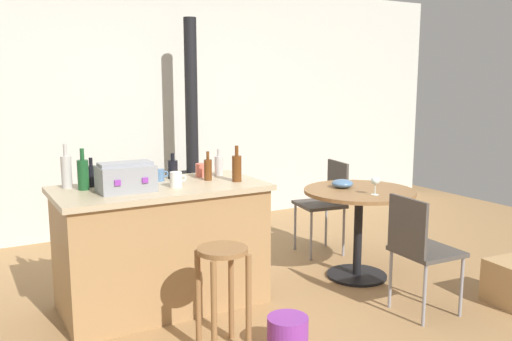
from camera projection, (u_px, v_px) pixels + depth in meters
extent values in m
plane|color=#A37A4C|center=(257.00, 300.00, 4.06)|extent=(8.80, 8.80, 0.00)
cube|color=beige|center=(149.00, 107.00, 5.89)|extent=(8.00, 0.10, 2.70)
cube|color=#A37A4C|center=(162.00, 249.00, 3.92)|extent=(1.42, 0.71, 0.85)
cube|color=tan|center=(160.00, 189.00, 3.84)|extent=(1.48, 0.77, 0.04)
cylinder|color=olive|center=(231.00, 292.00, 3.42)|extent=(0.04, 0.04, 0.62)
cylinder|color=olive|center=(198.00, 299.00, 3.30)|extent=(0.04, 0.04, 0.62)
cylinder|color=olive|center=(214.00, 313.00, 3.11)|extent=(0.04, 0.04, 0.62)
cylinder|color=olive|center=(249.00, 305.00, 3.22)|extent=(0.04, 0.04, 0.62)
cylinder|color=olive|center=(222.00, 250.00, 3.21)|extent=(0.30, 0.30, 0.03)
cylinder|color=black|center=(357.00, 275.00, 4.54)|extent=(0.50, 0.50, 0.02)
cylinder|color=black|center=(358.00, 235.00, 4.49)|extent=(0.07, 0.07, 0.72)
cylinder|color=olive|center=(359.00, 191.00, 4.42)|extent=(0.91, 0.91, 0.03)
cube|color=#47423D|center=(427.00, 251.00, 3.78)|extent=(0.42, 0.42, 0.03)
cube|color=#47423D|center=(407.00, 227.00, 3.66)|extent=(0.04, 0.36, 0.40)
cylinder|color=gray|center=(390.00, 279.00, 3.89)|extent=(0.02, 0.02, 0.43)
cylinder|color=gray|center=(424.00, 295.00, 3.59)|extent=(0.02, 0.02, 0.43)
cylinder|color=gray|center=(461.00, 287.00, 3.74)|extent=(0.02, 0.02, 0.43)
cylinder|color=gray|center=(426.00, 271.00, 4.04)|extent=(0.02, 0.02, 0.43)
cube|color=#47423D|center=(319.00, 204.00, 5.10)|extent=(0.45, 0.45, 0.03)
cube|color=#47423D|center=(338.00, 182.00, 5.13)|extent=(0.08, 0.36, 0.40)
cylinder|color=gray|center=(344.00, 232.00, 5.04)|extent=(0.02, 0.02, 0.46)
cylinder|color=gray|center=(326.00, 223.00, 5.35)|extent=(0.02, 0.02, 0.46)
cylinder|color=gray|center=(295.00, 227.00, 5.23)|extent=(0.02, 0.02, 0.46)
cylinder|color=gray|center=(311.00, 236.00, 4.92)|extent=(0.02, 0.02, 0.46)
cylinder|color=black|center=(194.00, 232.00, 5.79)|extent=(0.37, 0.37, 0.06)
cylinder|color=black|center=(193.00, 201.00, 5.74)|extent=(0.44, 0.44, 0.61)
cube|color=#2D2826|center=(202.00, 205.00, 5.55)|extent=(0.20, 0.02, 0.20)
cylinder|color=black|center=(191.00, 97.00, 5.56)|extent=(0.13, 0.13, 1.60)
cube|color=gray|center=(126.00, 178.00, 3.63)|extent=(0.37, 0.25, 0.18)
cube|color=gray|center=(125.00, 164.00, 3.62)|extent=(0.35, 0.15, 0.02)
cube|color=purple|center=(118.00, 183.00, 3.48)|extent=(0.04, 0.01, 0.04)
cube|color=purple|center=(145.00, 180.00, 3.57)|extent=(0.04, 0.01, 0.04)
cylinder|color=#194C23|center=(83.00, 175.00, 3.68)|extent=(0.08, 0.08, 0.21)
cylinder|color=#194C23|center=(82.00, 154.00, 3.66)|extent=(0.03, 0.03, 0.08)
cylinder|color=#B7B2AD|center=(66.00, 172.00, 3.74)|extent=(0.07, 0.07, 0.22)
cylinder|color=#B7B2AD|center=(65.00, 150.00, 3.72)|extent=(0.03, 0.03, 0.09)
cylinder|color=#603314|center=(208.00, 170.00, 4.04)|extent=(0.06, 0.06, 0.16)
cylinder|color=#603314|center=(208.00, 155.00, 4.02)|extent=(0.02, 0.02, 0.06)
cylinder|color=#603314|center=(237.00, 169.00, 3.99)|extent=(0.07, 0.07, 0.19)
cylinder|color=#603314|center=(237.00, 151.00, 3.97)|extent=(0.03, 0.03, 0.08)
cylinder|color=#B7B2AD|center=(219.00, 166.00, 4.25)|extent=(0.07, 0.07, 0.15)
cylinder|color=#B7B2AD|center=(219.00, 153.00, 4.24)|extent=(0.03, 0.03, 0.06)
cylinder|color=black|center=(173.00, 169.00, 4.11)|extent=(0.08, 0.08, 0.14)
cylinder|color=black|center=(172.00, 157.00, 4.10)|extent=(0.03, 0.03, 0.05)
cylinder|color=black|center=(91.00, 176.00, 3.79)|extent=(0.07, 0.07, 0.15)
cylinder|color=black|center=(91.00, 162.00, 3.78)|extent=(0.03, 0.03, 0.06)
cylinder|color=white|center=(176.00, 180.00, 3.78)|extent=(0.08, 0.08, 0.11)
torus|color=white|center=(183.00, 178.00, 3.81)|extent=(0.05, 0.01, 0.05)
cylinder|color=#DB6651|center=(201.00, 170.00, 4.20)|extent=(0.09, 0.09, 0.10)
torus|color=#DB6651|center=(207.00, 169.00, 4.23)|extent=(0.05, 0.01, 0.05)
cylinder|color=#4C7099|center=(159.00, 175.00, 4.02)|extent=(0.08, 0.08, 0.09)
torus|color=#4C7099|center=(165.00, 174.00, 4.04)|extent=(0.05, 0.01, 0.05)
cylinder|color=silver|center=(375.00, 195.00, 4.22)|extent=(0.06, 0.06, 0.00)
cylinder|color=silver|center=(375.00, 189.00, 4.22)|extent=(0.01, 0.01, 0.08)
ellipsoid|color=silver|center=(375.00, 181.00, 4.20)|extent=(0.07, 0.07, 0.06)
ellipsoid|color=#4C7099|center=(342.00, 183.00, 4.50)|extent=(0.18, 0.18, 0.07)
cylinder|color=purple|center=(288.00, 335.00, 3.27)|extent=(0.25, 0.25, 0.22)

